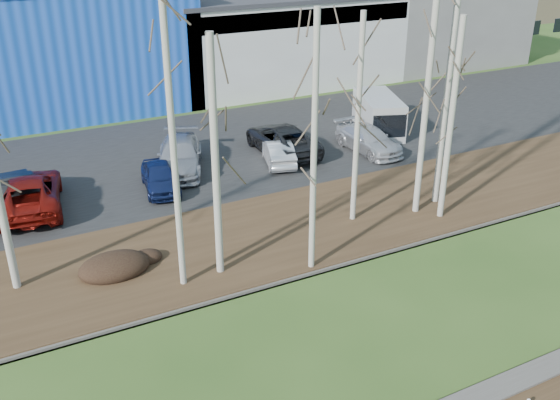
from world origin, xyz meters
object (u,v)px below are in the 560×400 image
car_2 (29,193)px  car_7 (368,139)px  car_3 (180,155)px  car_4 (160,177)px  car_5 (278,152)px  car_8 (16,189)px  van_white (379,115)px  car_6 (282,139)px

car_2 → car_7: size_ratio=1.22×
car_7 → car_3: bearing=166.5°
car_4 → car_5: (6.67, 0.51, -0.03)m
car_2 → car_8: car_2 is taller
car_7 → car_8: car_8 is taller
car_2 → van_white: bearing=-166.1°
car_3 → car_7: size_ratio=1.14×
car_4 → car_5: bearing=13.7°
car_3 → van_white: van_white is taller
car_5 → car_8: size_ratio=0.85×
car_3 → car_2: bearing=-147.8°
car_2 → car_5: bearing=-171.2°
car_3 → car_8: (-8.03, -0.54, -0.04)m
car_7 → car_4: bearing=177.7°
car_6 → car_8: bearing=4.8°
car_4 → car_6: size_ratio=0.68×
van_white → car_8: bearing=-156.8°
car_5 → car_6: size_ratio=0.67×
car_2 → car_3: bearing=-160.2°
car_2 → car_4: (5.86, -0.61, -0.14)m
car_2 → car_4: size_ratio=1.49×
car_3 → car_7: car_3 is taller
car_4 → car_8: 6.49m
car_8 → car_4: bearing=163.9°
car_4 → car_7: bearing=8.4°
car_5 → van_white: van_white is taller
car_3 → car_7: bearing=9.4°
car_5 → car_6: 1.61m
car_8 → van_white: bearing=179.3°
car_2 → car_4: bearing=-176.7°
car_4 → car_8: size_ratio=0.86×
car_3 → car_8: bearing=-154.6°
car_2 → car_5: size_ratio=1.51×
car_8 → car_2: bearing=114.7°
car_7 → car_8: size_ratio=1.05×
car_6 → van_white: size_ratio=1.07×
car_4 → car_5: size_ratio=1.01×
car_3 → car_4: 2.66m
car_4 → van_white: 14.70m
car_6 → car_8: 13.93m
car_3 → car_8: car_3 is taller
car_2 → car_7: car_2 is taller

